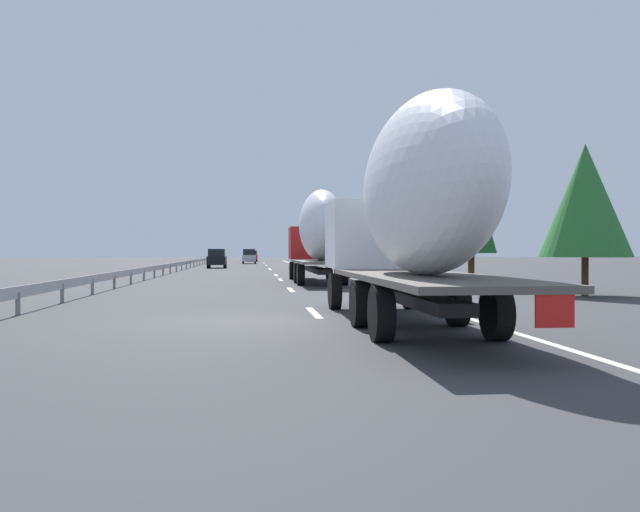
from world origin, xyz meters
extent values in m
plane|color=#38383A|center=(40.00, 0.00, 0.00)|extent=(260.00, 260.00, 0.00)
cube|color=white|center=(2.00, -1.80, 0.00)|extent=(3.20, 0.20, 0.01)
cube|color=white|center=(12.74, -1.80, 0.00)|extent=(3.20, 0.20, 0.01)
cube|color=white|center=(23.10, -1.80, 0.00)|extent=(3.20, 0.20, 0.01)
cube|color=white|center=(30.09, -1.80, 0.00)|extent=(3.20, 0.20, 0.01)
cube|color=white|center=(44.32, -1.80, 0.00)|extent=(3.20, 0.20, 0.01)
cube|color=white|center=(46.70, -1.80, 0.00)|extent=(3.20, 0.20, 0.01)
cube|color=white|center=(62.50, -1.80, 0.00)|extent=(3.20, 0.20, 0.01)
cube|color=white|center=(77.69, -1.80, 0.00)|extent=(3.20, 0.20, 0.01)
cube|color=white|center=(45.00, -5.50, 0.00)|extent=(110.00, 0.20, 0.01)
cube|color=#B21919|center=(23.27, -3.60, 2.15)|extent=(2.40, 2.50, 1.90)
cube|color=black|center=(24.37, -3.60, 2.65)|extent=(0.08, 2.12, 0.80)
cube|color=#262628|center=(20.41, -3.60, 0.67)|extent=(10.54, 0.70, 0.24)
cube|color=#59544C|center=(17.54, -3.60, 1.14)|extent=(9.06, 2.50, 0.12)
ellipsoid|color=white|center=(17.20, -3.60, 2.98)|extent=(6.09, 2.20, 3.55)
cube|color=red|center=(13.05, -4.29, 0.90)|extent=(0.04, 0.56, 0.56)
cylinder|color=black|center=(23.27, -2.50, 0.52)|extent=(1.04, 0.30, 1.04)
cylinder|color=black|center=(23.27, -4.70, 0.52)|extent=(1.04, 0.30, 1.04)
cylinder|color=black|center=(18.74, -2.50, 0.52)|extent=(1.04, 0.35, 1.04)
cylinder|color=black|center=(18.74, -4.70, 0.52)|extent=(1.04, 0.35, 1.04)
cylinder|color=black|center=(16.34, -2.50, 0.52)|extent=(1.04, 0.35, 1.04)
cylinder|color=black|center=(16.34, -4.70, 0.52)|extent=(1.04, 0.35, 1.04)
cube|color=silver|center=(2.98, -3.60, 2.15)|extent=(2.40, 2.50, 1.90)
cube|color=black|center=(4.08, -3.60, 2.65)|extent=(0.08, 2.12, 0.80)
cube|color=#262628|center=(0.13, -3.60, 0.67)|extent=(10.49, 0.70, 0.24)
cube|color=#59544C|center=(-2.72, -3.60, 1.14)|extent=(9.00, 2.50, 0.12)
ellipsoid|color=white|center=(-2.88, -3.60, 2.99)|extent=(7.17, 2.20, 3.57)
cube|color=red|center=(-7.20, -4.29, 0.90)|extent=(0.04, 0.56, 0.56)
cylinder|color=black|center=(2.98, -2.50, 0.52)|extent=(1.04, 0.30, 1.04)
cylinder|color=black|center=(2.98, -4.70, 0.52)|extent=(1.04, 0.30, 1.04)
cylinder|color=black|center=(-1.52, -2.50, 0.52)|extent=(1.04, 0.35, 1.04)
cylinder|color=black|center=(-1.52, -4.70, 0.52)|extent=(1.04, 0.35, 1.04)
cylinder|color=black|center=(-3.92, -2.50, 0.52)|extent=(1.04, 0.35, 1.04)
cylinder|color=black|center=(-3.92, -4.70, 0.52)|extent=(1.04, 0.35, 1.04)
cube|color=#ADB2B7|center=(72.79, 0.22, 0.74)|extent=(4.41, 1.79, 0.84)
cube|color=black|center=(72.46, 0.22, 1.55)|extent=(2.42, 1.58, 0.78)
cylinder|color=black|center=(74.16, 1.02, 0.32)|extent=(0.64, 0.22, 0.64)
cylinder|color=black|center=(74.16, -0.57, 0.32)|extent=(0.64, 0.22, 0.64)
cylinder|color=black|center=(71.43, 1.02, 0.32)|extent=(0.64, 0.22, 0.64)
cylinder|color=black|center=(71.43, -0.57, 0.32)|extent=(0.64, 0.22, 0.64)
cube|color=black|center=(50.48, 3.32, 0.74)|extent=(4.01, 1.81, 0.84)
cube|color=black|center=(50.18, 3.32, 1.52)|extent=(2.21, 1.59, 0.73)
cylinder|color=black|center=(51.73, 4.13, 0.32)|extent=(0.64, 0.22, 0.64)
cylinder|color=black|center=(51.73, 2.52, 0.32)|extent=(0.64, 0.22, 0.64)
cylinder|color=black|center=(49.24, 4.13, 0.32)|extent=(0.64, 0.22, 0.64)
cylinder|color=black|center=(49.24, 2.52, 0.32)|extent=(0.64, 0.22, 0.64)
cube|color=red|center=(91.03, -0.16, 0.74)|extent=(4.15, 1.74, 0.84)
cube|color=black|center=(90.72, -0.16, 1.47)|extent=(2.28, 1.54, 0.61)
cylinder|color=black|center=(92.32, 0.61, 0.32)|extent=(0.64, 0.22, 0.64)
cylinder|color=black|center=(92.32, -0.93, 0.32)|extent=(0.64, 0.22, 0.64)
cylinder|color=black|center=(89.74, 0.61, 0.32)|extent=(0.64, 0.22, 0.64)
cylinder|color=black|center=(89.74, -0.93, 0.32)|extent=(0.64, 0.22, 0.64)
cylinder|color=gray|center=(32.64, -6.70, 1.23)|extent=(0.10, 0.10, 2.46)
cube|color=#2D569E|center=(32.64, -6.70, 2.81)|extent=(0.06, 0.90, 0.70)
cylinder|color=#472D19|center=(28.80, -9.99, 0.85)|extent=(0.38, 0.38, 1.69)
cone|color=#1E5B23|center=(28.80, -9.99, 3.71)|extent=(3.58, 3.58, 4.04)
cylinder|color=#472D19|center=(50.84, -12.54, 0.75)|extent=(0.39, 0.39, 1.50)
cone|color=#286B2D|center=(50.84, -12.54, 3.36)|extent=(3.56, 3.56, 3.72)
cylinder|color=#472D19|center=(7.69, -12.55, 0.73)|extent=(0.26, 0.26, 1.46)
cone|color=#286B2D|center=(7.69, -12.55, 3.58)|extent=(3.38, 3.38, 4.25)
cylinder|color=#472D19|center=(17.15, -11.38, 0.79)|extent=(0.33, 0.33, 1.58)
cone|color=#194C1E|center=(17.15, -11.38, 3.93)|extent=(2.58, 2.58, 4.70)
cube|color=#9EA0A5|center=(43.00, 6.00, 0.60)|extent=(94.00, 0.06, 0.32)
cube|color=slate|center=(2.13, 6.00, 0.30)|extent=(0.10, 0.10, 0.60)
cube|color=slate|center=(6.22, 6.00, 0.30)|extent=(0.10, 0.10, 0.60)
cube|color=slate|center=(10.30, 6.00, 0.30)|extent=(0.10, 0.10, 0.60)
cube|color=slate|center=(14.39, 6.00, 0.30)|extent=(0.10, 0.10, 0.60)
cube|color=slate|center=(18.48, 6.00, 0.30)|extent=(0.10, 0.10, 0.60)
cube|color=slate|center=(22.57, 6.00, 0.30)|extent=(0.10, 0.10, 0.60)
cube|color=slate|center=(26.65, 6.00, 0.30)|extent=(0.10, 0.10, 0.60)
cube|color=slate|center=(30.74, 6.00, 0.30)|extent=(0.10, 0.10, 0.60)
cube|color=slate|center=(34.83, 6.00, 0.30)|extent=(0.10, 0.10, 0.60)
cube|color=slate|center=(38.91, 6.00, 0.30)|extent=(0.10, 0.10, 0.60)
cube|color=slate|center=(43.00, 6.00, 0.30)|extent=(0.10, 0.10, 0.60)
cube|color=slate|center=(47.09, 6.00, 0.30)|extent=(0.10, 0.10, 0.60)
cube|color=slate|center=(51.17, 6.00, 0.30)|extent=(0.10, 0.10, 0.60)
cube|color=slate|center=(55.26, 6.00, 0.30)|extent=(0.10, 0.10, 0.60)
cube|color=slate|center=(59.35, 6.00, 0.30)|extent=(0.10, 0.10, 0.60)
cube|color=slate|center=(63.43, 6.00, 0.30)|extent=(0.10, 0.10, 0.60)
cube|color=slate|center=(67.52, 6.00, 0.30)|extent=(0.10, 0.10, 0.60)
cube|color=slate|center=(71.61, 6.00, 0.30)|extent=(0.10, 0.10, 0.60)
cube|color=slate|center=(75.70, 6.00, 0.30)|extent=(0.10, 0.10, 0.60)
cube|color=slate|center=(79.78, 6.00, 0.30)|extent=(0.10, 0.10, 0.60)
cube|color=slate|center=(83.87, 6.00, 0.30)|extent=(0.10, 0.10, 0.60)
cube|color=slate|center=(87.96, 6.00, 0.30)|extent=(0.10, 0.10, 0.60)
camera|label=1|loc=(-15.96, -0.11, 1.68)|focal=37.19mm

